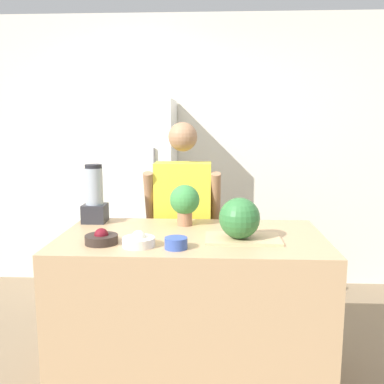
{
  "coord_description": "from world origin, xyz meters",
  "views": [
    {
      "loc": [
        0.12,
        -2.0,
        1.6
      ],
      "look_at": [
        0.0,
        0.47,
        1.19
      ],
      "focal_mm": 40.0,
      "sensor_mm": 36.0,
      "label": 1
    }
  ],
  "objects": [
    {
      "name": "person",
      "position": [
        -0.1,
        1.05,
        0.82
      ],
      "size": [
        0.54,
        0.26,
        1.6
      ],
      "color": "#4C608C",
      "rests_on": "ground_plane"
    },
    {
      "name": "potted_plant",
      "position": [
        -0.06,
        0.67,
        1.1
      ],
      "size": [
        0.19,
        0.19,
        0.26
      ],
      "color": "#996647",
      "rests_on": "counter_island"
    },
    {
      "name": "blender",
      "position": [
        -0.66,
        0.72,
        1.11
      ],
      "size": [
        0.15,
        0.15,
        0.38
      ],
      "color": "#28282D",
      "rests_on": "counter_island"
    },
    {
      "name": "counter_island",
      "position": [
        0.0,
        0.42,
        0.47
      ],
      "size": [
        1.54,
        0.85,
        0.94
      ],
      "color": "tan",
      "rests_on": "ground_plane"
    },
    {
      "name": "wall_back",
      "position": [
        0.0,
        2.18,
        1.3
      ],
      "size": [
        8.0,
        0.06,
        2.6
      ],
      "color": "silver",
      "rests_on": "ground_plane"
    },
    {
      "name": "bowl_small_blue",
      "position": [
        -0.07,
        0.15,
        0.97
      ],
      "size": [
        0.12,
        0.12,
        0.06
      ],
      "color": "#334C9E",
      "rests_on": "counter_island"
    },
    {
      "name": "bowl_cherries",
      "position": [
        -0.48,
        0.23,
        0.97
      ],
      "size": [
        0.18,
        0.18,
        0.09
      ],
      "color": "#2D231E",
      "rests_on": "counter_island"
    },
    {
      "name": "refrigerator",
      "position": [
        -0.58,
        1.82,
        0.9
      ],
      "size": [
        0.71,
        0.65,
        1.79
      ],
      "color": "white",
      "rests_on": "ground_plane"
    },
    {
      "name": "watermelon",
      "position": [
        0.27,
        0.32,
        1.07
      ],
      "size": [
        0.23,
        0.23,
        0.23
      ],
      "color": "#2D6B33",
      "rests_on": "cutting_board"
    },
    {
      "name": "cutting_board",
      "position": [
        0.29,
        0.34,
        0.95
      ],
      "size": [
        0.42,
        0.26,
        0.01
      ],
      "color": "tan",
      "rests_on": "counter_island"
    },
    {
      "name": "bowl_cream",
      "position": [
        -0.27,
        0.19,
        0.97
      ],
      "size": [
        0.18,
        0.18,
        0.09
      ],
      "color": "beige",
      "rests_on": "counter_island"
    }
  ]
}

